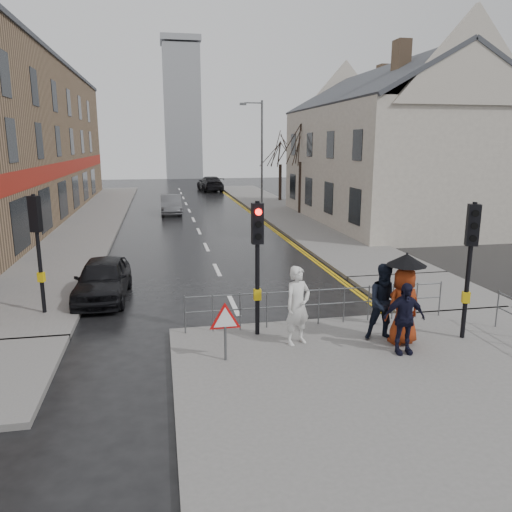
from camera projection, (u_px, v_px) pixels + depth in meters
name	position (u px, v px, depth m)	size (l,w,h in m)	color
ground	(251.00, 343.00, 12.53)	(120.00, 120.00, 0.00)	black
near_pavement	(434.00, 397.00, 9.72)	(10.00, 9.00, 0.14)	#605E5B
left_pavement	(94.00, 217.00, 33.34)	(4.00, 44.00, 0.14)	#605E5B
right_pavement	(276.00, 208.00, 37.65)	(4.00, 40.00, 0.14)	#605E5B
pavement_bridge_right	(427.00, 292.00, 16.59)	(4.00, 4.20, 0.14)	#605E5B
building_right_cream	(389.00, 145.00, 30.92)	(9.00, 16.40, 10.10)	beige
church_tower	(182.00, 113.00, 70.19)	(5.00, 5.00, 18.00)	gray
traffic_signal_near_left	(257.00, 245.00, 12.21)	(0.28, 0.27, 3.40)	black
traffic_signal_near_right	(471.00, 247.00, 11.98)	(0.34, 0.33, 3.40)	black
traffic_signal_far_left	(37.00, 233.00, 13.85)	(0.34, 0.33, 3.40)	black
guard_railing_front	(319.00, 298.00, 13.27)	(7.14, 0.04, 1.00)	#595B5E
warning_sign	(225.00, 322.00, 11.00)	(0.80, 0.07, 1.35)	#595B5E
street_lamp	(260.00, 146.00, 39.37)	(1.83, 0.25, 8.00)	#595B5E
tree_near	(301.00, 139.00, 33.84)	(2.40, 2.40, 6.58)	#30231B
tree_far	(280.00, 149.00, 41.75)	(2.40, 2.40, 5.64)	#30231B
pedestrian_a	(298.00, 306.00, 11.92)	(0.70, 0.46, 1.92)	silver
pedestrian_b	(385.00, 302.00, 12.17)	(0.93, 0.73, 1.92)	black
pedestrian_with_umbrella	(404.00, 297.00, 11.88)	(1.02, 0.96, 2.23)	maroon
pedestrian_d	(404.00, 318.00, 11.40)	(0.99, 0.41, 1.68)	black
car_parked	(103.00, 279.00, 15.90)	(1.57, 3.89, 1.33)	black
car_mid	(171.00, 204.00, 35.18)	(1.41, 4.04, 1.33)	#4D4F53
car_far	(210.00, 184.00, 51.86)	(2.16, 5.30, 1.54)	black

